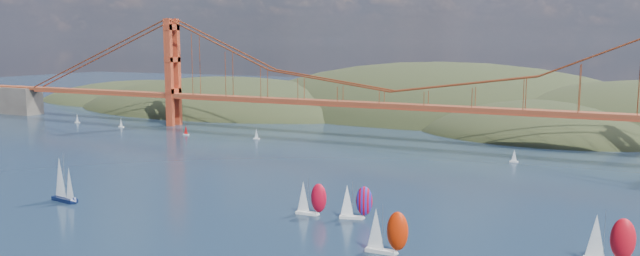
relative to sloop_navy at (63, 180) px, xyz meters
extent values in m
ellipsoid|color=black|center=(-94.25, 217.66, -17.19)|extent=(240.00, 140.00, 64.00)
ellipsoid|color=black|center=(35.75, 257.66, -22.79)|extent=(300.00, 180.00, 96.00)
ellipsoid|color=black|center=(105.75, 197.66, -14.39)|extent=(140.00, 110.00, 48.00)
ellipsoid|color=black|center=(-184.25, 247.66, -13.69)|extent=(200.00, 140.00, 44.00)
cube|color=brown|center=(45.75, 137.66, 10.01)|extent=(440.00, 7.00, 1.60)
cube|color=maroon|center=(45.75, 137.66, 8.81)|extent=(440.00, 7.00, 0.80)
cube|color=maroon|center=(-74.25, 137.66, 21.51)|extent=(4.00, 8.50, 55.00)
cube|color=#4C443D|center=(-192.25, 137.66, 2.01)|extent=(28.00, 12.00, 16.00)
cube|color=brown|center=(-204.25, 137.66, 10.01)|extent=(60.00, 7.00, 1.60)
cube|color=black|center=(0.34, -0.05, -5.47)|extent=(8.93, 3.63, 1.04)
cylinder|color=#99999E|center=(0.76, -0.11, 1.32)|extent=(0.13, 0.13, 12.53)
cone|color=white|center=(-1.21, 0.17, 0.69)|extent=(5.50, 5.50, 11.03)
cone|color=white|center=(2.91, -0.41, -0.56)|extent=(3.93, 3.93, 8.77)
cube|color=silver|center=(65.97, 17.68, -5.64)|extent=(5.89, 1.96, 0.70)
cylinder|color=#99999E|center=(66.26, 17.70, -0.94)|extent=(0.09, 0.09, 8.71)
cone|color=white|center=(64.92, 17.62, -1.37)|extent=(3.44, 3.44, 7.67)
ellipsoid|color=red|center=(69.15, 17.87, -1.37)|extent=(4.21, 2.79, 7.32)
cube|color=silver|center=(92.93, -1.20, -5.61)|extent=(6.46, 1.87, 0.77)
cylinder|color=#99999E|center=(93.25, -1.20, -0.39)|extent=(0.10, 0.10, 9.66)
cone|color=white|center=(91.77, -1.21, -0.87)|extent=(3.64, 3.64, 8.50)
ellipsoid|color=red|center=(96.47, -1.17, -0.87)|extent=(4.53, 2.88, 8.11)
cylinder|color=#99999E|center=(134.44, 12.74, -0.23)|extent=(0.10, 0.10, 9.93)
cone|color=white|center=(132.92, 12.70, -0.73)|extent=(3.79, 3.79, 8.74)
ellipsoid|color=red|center=(137.75, 12.81, -0.73)|extent=(4.70, 3.02, 8.34)
cube|color=silver|center=(77.45, 19.17, -5.64)|extent=(6.04, 3.18, 0.70)
cylinder|color=#99999E|center=(77.73, 19.25, -0.93)|extent=(0.09, 0.09, 8.72)
cone|color=white|center=(76.45, 18.88, -1.37)|extent=(4.03, 4.03, 7.68)
ellipsoid|color=#C90204|center=(80.53, 20.05, -1.37)|extent=(4.62, 3.59, 7.33)
cube|color=silver|center=(-127.58, 122.38, -5.74)|extent=(3.00, 1.00, 0.50)
cone|color=white|center=(-127.58, 122.38, -3.39)|extent=(2.00, 2.00, 4.20)
cube|color=silver|center=(-93.45, 119.27, -5.74)|extent=(3.00, 1.00, 0.50)
cone|color=white|center=(-93.45, 119.27, -3.39)|extent=(2.00, 2.00, 4.20)
cube|color=silver|center=(-47.27, 112.94, -5.74)|extent=(3.00, 1.00, 0.50)
cone|color=red|center=(-47.27, 112.94, -3.39)|extent=(2.00, 2.00, 4.20)
cube|color=silver|center=(-10.80, 116.60, -5.74)|extent=(3.00, 1.00, 0.50)
cone|color=white|center=(-10.80, 116.60, -3.39)|extent=(2.00, 2.00, 4.20)
cube|color=silver|center=(101.64, 111.79, -5.74)|extent=(3.00, 1.00, 0.50)
cone|color=white|center=(101.64, 111.79, -3.39)|extent=(2.00, 2.00, 4.20)
camera|label=1|loc=(136.47, -118.26, 37.41)|focal=35.00mm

